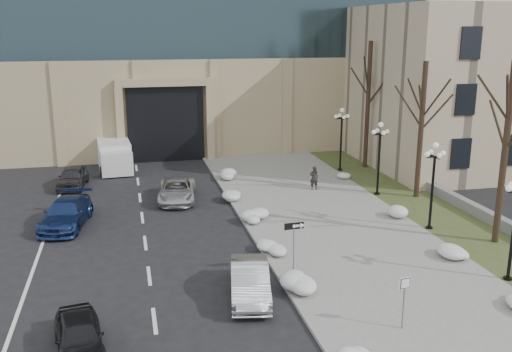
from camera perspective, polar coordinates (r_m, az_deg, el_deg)
The scene contains 29 objects.
sidewalk at distance 31.06m, azimuth 7.79°, elevation -5.03°, with size 9.00×40.00×0.12m, color gray.
curb at distance 29.82m, azimuth -0.36°, elevation -5.72°, with size 0.30×40.00×0.14m, color gray.
grass_strip at distance 33.84m, azimuth 18.17°, elevation -4.00°, with size 4.00×40.00×0.10m, color #374321.
stone_wall at distance 36.40m, azimuth 19.31°, elevation -2.30°, with size 0.50×30.00×0.70m, color slate.
classical_building at distance 50.69m, azimuth 22.35°, elevation 8.56°, with size 22.00×18.12×12.00m.
car_a at distance 20.26m, azimuth -17.29°, elevation -15.05°, with size 1.52×3.77×1.28m, color black.
car_b at distance 22.98m, azimuth -0.63°, elevation -10.45°, with size 1.50×4.29×1.41m, color #A4A7AC.
car_c at distance 32.41m, azimuth -18.45°, elevation -3.56°, with size 2.06×5.07×1.47m, color navy.
car_d at distance 35.60m, azimuth -7.92°, elevation -1.44°, with size 2.18×4.73×1.31m, color #B7B7B7.
car_e at distance 40.15m, azimuth -17.87°, elevation -0.11°, with size 1.66×4.11×1.40m, color #343338.
pedestrian at distance 37.41m, azimuth 5.82°, elevation -0.19°, with size 0.57×0.38×1.57m, color black.
box_truck at distance 44.77m, azimuth -14.00°, elevation 2.07°, with size 2.79×6.76×2.10m.
one_way_sign at distance 24.43m, azimuth 4.16°, elevation -5.60°, with size 0.91×0.25×2.44m.
keep_sign at distance 20.89m, azimuth 14.62°, elevation -11.15°, with size 0.45×0.10×2.09m.
snow_clump_b at distance 19.56m, azimuth 9.42°, elevation -16.86°, with size 1.10×1.60×0.36m, color silver.
snow_clump_c at distance 23.76m, azimuth 3.56°, elevation -10.68°, with size 1.10×1.60×0.36m, color silver.
snow_clump_d at distance 27.27m, azimuth 1.72°, elevation -7.21°, with size 1.10×1.60×0.36m, color silver.
snow_clump_e at distance 31.31m, azimuth 0.19°, elevation -4.26°, with size 1.10×1.60×0.36m, color silver.
snow_clump_f at distance 35.30m, azimuth -2.15°, elevation -2.05°, with size 1.10×1.60×0.36m, color silver.
snow_clump_g at distance 40.09m, azimuth -3.15°, elevation -0.02°, with size 1.10×1.60×0.36m, color silver.
snow_clump_i at distance 28.22m, azimuth 19.40°, elevation -7.31°, with size 1.10×1.60×0.36m, color silver.
snow_clump_j at distance 33.47m, azimuth 14.00°, elevation -3.45°, with size 1.10×1.60×0.36m, color silver.
snow_clump_l at distance 40.33m, azimuth 8.95°, elevation -0.09°, with size 1.10×1.60×0.36m, color silver.
lamppost_b at distance 30.93m, azimuth 17.33°, elevation 0.18°, with size 1.18×1.18×4.76m.
lamppost_c at distance 36.52m, azimuth 12.25°, elevation 2.68°, with size 1.18×1.18×4.76m.
lamppost_d at distance 42.37m, azimuth 8.54°, elevation 4.49°, with size 1.18×1.18×4.76m.
tree_near at distance 29.55m, azimuth 23.86°, elevation 4.40°, with size 3.20×3.20×9.00m.
tree_mid at distance 36.23m, azimuth 16.30°, elevation 6.24°, with size 3.20×3.20×8.50m.
tree_far at distance 43.25m, azimuth 11.20°, elevation 8.70°, with size 3.20×3.20×9.50m.
Camera 1 is at (-7.13, -13.26, 10.48)m, focal length 40.00 mm.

